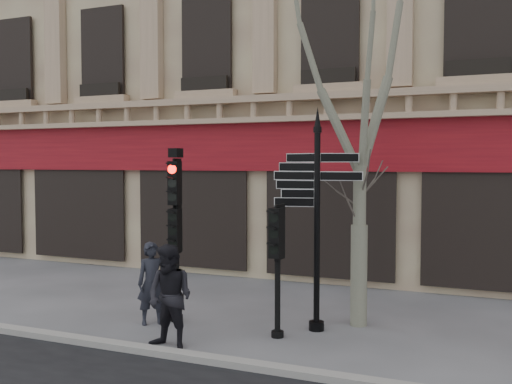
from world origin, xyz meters
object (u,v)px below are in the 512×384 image
at_px(traffic_signal_secondary, 278,247).
at_px(plane_tree, 361,49).
at_px(pedestrian_a, 152,283).
at_px(pedestrian_b, 170,297).
at_px(fingerpost, 317,181).
at_px(traffic_signal_main, 176,213).

relative_size(traffic_signal_secondary, plane_tree, 0.31).
relative_size(traffic_signal_secondary, pedestrian_a, 1.46).
bearing_deg(pedestrian_a, pedestrian_b, -89.39).
height_order(pedestrian_a, pedestrian_b, pedestrian_b).
xyz_separation_m(fingerpost, traffic_signal_secondary, (-0.53, -0.69, -1.18)).
relative_size(traffic_signal_main, traffic_signal_secondary, 1.46).
bearing_deg(traffic_signal_secondary, plane_tree, 51.17).
distance_m(plane_tree, pedestrian_a, 6.07).
distance_m(traffic_signal_secondary, pedestrian_b, 2.10).
xyz_separation_m(fingerpost, traffic_signal_main, (-2.76, -0.48, -0.65)).
bearing_deg(fingerpost, traffic_signal_main, -168.39).
xyz_separation_m(traffic_signal_secondary, plane_tree, (1.20, 1.31, 3.69)).
xyz_separation_m(fingerpost, pedestrian_b, (-2.01, -1.98, -1.94)).
distance_m(traffic_signal_main, pedestrian_a, 1.46).
bearing_deg(plane_tree, fingerpost, -136.93).
distance_m(traffic_signal_main, traffic_signal_secondary, 2.30).
xyz_separation_m(plane_tree, pedestrian_a, (-3.77, -1.46, -4.53)).
bearing_deg(pedestrian_a, traffic_signal_main, 2.40).
xyz_separation_m(fingerpost, pedestrian_a, (-3.10, -0.83, -2.02)).
height_order(traffic_signal_secondary, pedestrian_b, traffic_signal_secondary).
height_order(fingerpost, pedestrian_a, fingerpost).
height_order(fingerpost, pedestrian_b, fingerpost).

